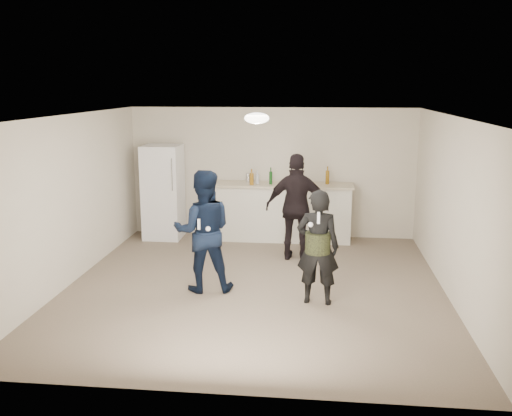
# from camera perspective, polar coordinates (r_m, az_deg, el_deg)

# --- Properties ---
(floor) EXTENTS (6.00, 6.00, 0.00)m
(floor) POSITION_cam_1_polar(r_m,az_deg,el_deg) (8.49, -0.15, -7.89)
(floor) COLOR #6B5B4C
(floor) RESTS_ON ground
(ceiling) EXTENTS (6.00, 6.00, 0.00)m
(ceiling) POSITION_cam_1_polar(r_m,az_deg,el_deg) (7.98, -0.16, 9.21)
(ceiling) COLOR silver
(ceiling) RESTS_ON wall_back
(wall_back) EXTENTS (6.00, 0.00, 6.00)m
(wall_back) POSITION_cam_1_polar(r_m,az_deg,el_deg) (11.08, 1.59, 3.56)
(wall_back) COLOR beige
(wall_back) RESTS_ON floor
(wall_front) EXTENTS (6.00, 0.00, 6.00)m
(wall_front) POSITION_cam_1_polar(r_m,az_deg,el_deg) (5.27, -3.84, -6.28)
(wall_front) COLOR beige
(wall_front) RESTS_ON floor
(wall_left) EXTENTS (0.00, 6.00, 6.00)m
(wall_left) POSITION_cam_1_polar(r_m,az_deg,el_deg) (8.88, -18.08, 0.77)
(wall_left) COLOR beige
(wall_left) RESTS_ON floor
(wall_right) EXTENTS (0.00, 6.00, 6.00)m
(wall_right) POSITION_cam_1_polar(r_m,az_deg,el_deg) (8.30, 19.06, -0.06)
(wall_right) COLOR beige
(wall_right) RESTS_ON floor
(counter) EXTENTS (2.60, 0.56, 1.05)m
(counter) POSITION_cam_1_polar(r_m,az_deg,el_deg) (10.88, 2.57, -0.50)
(counter) COLOR silver
(counter) RESTS_ON floor
(counter_top) EXTENTS (2.68, 0.64, 0.04)m
(counter_top) POSITION_cam_1_polar(r_m,az_deg,el_deg) (10.77, 2.60, 2.33)
(counter_top) COLOR beige
(counter_top) RESTS_ON counter
(fridge) EXTENTS (0.70, 0.70, 1.80)m
(fridge) POSITION_cam_1_polar(r_m,az_deg,el_deg) (11.11, -9.26, 1.59)
(fridge) COLOR white
(fridge) RESTS_ON floor
(fridge_handle) EXTENTS (0.02, 0.02, 0.60)m
(fridge_handle) POSITION_cam_1_polar(r_m,az_deg,el_deg) (10.62, -8.41, 3.32)
(fridge_handle) COLOR #BBBBC0
(fridge_handle) RESTS_ON fridge
(ceiling_dome) EXTENTS (0.36, 0.36, 0.16)m
(ceiling_dome) POSITION_cam_1_polar(r_m,az_deg,el_deg) (8.28, 0.08, 8.97)
(ceiling_dome) COLOR white
(ceiling_dome) RESTS_ON ceiling
(shaker) EXTENTS (0.08, 0.08, 0.17)m
(shaker) POSITION_cam_1_polar(r_m,az_deg,el_deg) (10.93, -0.80, 3.04)
(shaker) COLOR #B4B3B8
(shaker) RESTS_ON counter_top
(man) EXTENTS (0.96, 0.81, 1.76)m
(man) POSITION_cam_1_polar(r_m,az_deg,el_deg) (8.16, -5.29, -2.31)
(man) COLOR #0D1D39
(man) RESTS_ON floor
(woman) EXTENTS (0.60, 0.42, 1.58)m
(woman) POSITION_cam_1_polar(r_m,az_deg,el_deg) (7.71, 6.20, -3.91)
(woman) COLOR black
(woman) RESTS_ON floor
(camo_shorts) EXTENTS (0.34, 0.34, 0.28)m
(camo_shorts) POSITION_cam_1_polar(r_m,az_deg,el_deg) (7.69, 6.21, -3.46)
(camo_shorts) COLOR #313B1B
(camo_shorts) RESTS_ON woman
(spectator) EXTENTS (1.07, 0.48, 1.81)m
(spectator) POSITION_cam_1_polar(r_m,az_deg,el_deg) (9.60, 4.13, 0.07)
(spectator) COLOR black
(spectator) RESTS_ON floor
(remote_man) EXTENTS (0.04, 0.04, 0.15)m
(remote_man) POSITION_cam_1_polar(r_m,az_deg,el_deg) (7.85, -5.72, -1.62)
(remote_man) COLOR silver
(remote_man) RESTS_ON man
(nunchuk_man) EXTENTS (0.07, 0.07, 0.07)m
(nunchuk_man) POSITION_cam_1_polar(r_m,az_deg,el_deg) (7.87, -4.81, -2.08)
(nunchuk_man) COLOR white
(nunchuk_man) RESTS_ON man
(remote_woman) EXTENTS (0.04, 0.04, 0.15)m
(remote_woman) POSITION_cam_1_polar(r_m,az_deg,el_deg) (7.35, 6.27, -0.99)
(remote_woman) COLOR silver
(remote_woman) RESTS_ON woman
(nunchuk_woman) EXTENTS (0.07, 0.07, 0.07)m
(nunchuk_woman) POSITION_cam_1_polar(r_m,az_deg,el_deg) (7.40, 5.48, -1.67)
(nunchuk_woman) COLOR silver
(nunchuk_woman) RESTS_ON woman
(bottle_cluster) EXTENTS (1.48, 0.31, 0.25)m
(bottle_cluster) POSITION_cam_1_polar(r_m,az_deg,el_deg) (10.71, 2.44, 2.99)
(bottle_cluster) COLOR silver
(bottle_cluster) RESTS_ON counter_top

